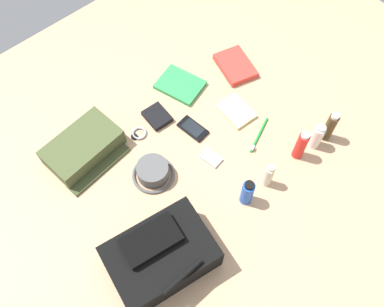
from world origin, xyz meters
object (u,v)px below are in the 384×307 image
(toiletry_pouch, at_px, (84,148))
(lotion_bottle, at_px, (268,176))
(backpack, at_px, (160,256))
(notepad, at_px, (236,111))
(deodorant_spray, at_px, (247,192))
(travel_guidebook, at_px, (180,85))
(wristwatch, at_px, (139,134))
(bucket_hat, at_px, (153,172))
(toothpaste_tube, at_px, (317,136))
(paperback_novel, at_px, (235,66))
(media_player, at_px, (211,158))
(cell_phone, at_px, (193,129))
(toothbrush, at_px, (258,136))
(sunscreen_spray, at_px, (301,145))
(wallet, at_px, (157,116))
(cologne_bottle, at_px, (330,127))

(toiletry_pouch, xyz_separation_m, lotion_bottle, (-0.45, 0.58, 0.02))
(backpack, distance_m, lotion_bottle, 0.50)
(notepad, bearing_deg, deodorant_spray, 54.61)
(travel_guidebook, bearing_deg, wristwatch, 14.36)
(bucket_hat, relative_size, toothpaste_tube, 1.25)
(bucket_hat, relative_size, paperback_novel, 0.77)
(paperback_novel, xyz_separation_m, wristwatch, (0.55, -0.01, -0.01))
(backpack, height_order, deodorant_spray, backpack)
(toiletry_pouch, height_order, travel_guidebook, toiletry_pouch)
(lotion_bottle, distance_m, media_player, 0.24)
(cell_phone, xyz_separation_m, toothbrush, (-0.18, 0.21, 0.00))
(sunscreen_spray, xyz_separation_m, toothbrush, (0.06, -0.16, -0.07))
(toothpaste_tube, bearing_deg, lotion_bottle, -2.24)
(deodorant_spray, height_order, wallet, deodorant_spray)
(sunscreen_spray, height_order, paperback_novel, sunscreen_spray)
(toiletry_pouch, bearing_deg, backpack, 84.70)
(toiletry_pouch, bearing_deg, toothbrush, 144.18)
(sunscreen_spray, bearing_deg, deodorant_spray, -0.22)
(cologne_bottle, distance_m, wallet, 0.71)
(toothpaste_tube, height_order, travel_guidebook, toothpaste_tube)
(travel_guidebook, relative_size, wallet, 2.05)
(toothpaste_tube, xyz_separation_m, sunscreen_spray, (0.09, -0.01, 0.01))
(paperback_novel, relative_size, travel_guidebook, 0.97)
(travel_guidebook, xyz_separation_m, wallet, (0.18, 0.06, 0.00))
(wristwatch, bearing_deg, cell_phone, 144.42)
(sunscreen_spray, height_order, travel_guidebook, sunscreen_spray)
(cologne_bottle, distance_m, travel_guidebook, 0.66)
(toothpaste_tube, relative_size, wristwatch, 1.89)
(backpack, bearing_deg, deodorant_spray, 175.18)
(toothpaste_tube, height_order, sunscreen_spray, sunscreen_spray)
(toiletry_pouch, distance_m, cologne_bottle, 0.99)
(sunscreen_spray, relative_size, lotion_bottle, 1.19)
(sunscreen_spray, height_order, notepad, sunscreen_spray)
(toiletry_pouch, height_order, wristwatch, toiletry_pouch)
(toothpaste_tube, distance_m, sunscreen_spray, 0.09)
(paperback_novel, height_order, wristwatch, paperback_novel)
(media_player, bearing_deg, notepad, -158.33)
(cologne_bottle, xyz_separation_m, media_player, (0.42, -0.24, -0.07))
(deodorant_spray, relative_size, media_player, 1.54)
(cologne_bottle, height_order, wristwatch, cologne_bottle)
(deodorant_spray, distance_m, wallet, 0.52)
(backpack, xyz_separation_m, bucket_hat, (-0.19, -0.28, -0.04))
(lotion_bottle, height_order, wristwatch, lotion_bottle)
(cologne_bottle, bearing_deg, bucket_hat, -27.64)
(deodorant_spray, bearing_deg, wallet, -88.46)
(toothbrush, bearing_deg, toiletry_pouch, -35.82)
(toothpaste_tube, xyz_separation_m, lotion_bottle, (0.27, -0.01, -0.00))
(cologne_bottle, relative_size, media_player, 1.77)
(toiletry_pouch, xyz_separation_m, toothpaste_tube, (-0.72, 0.59, 0.02))
(media_player, xyz_separation_m, wristwatch, (0.15, -0.28, 0.00))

